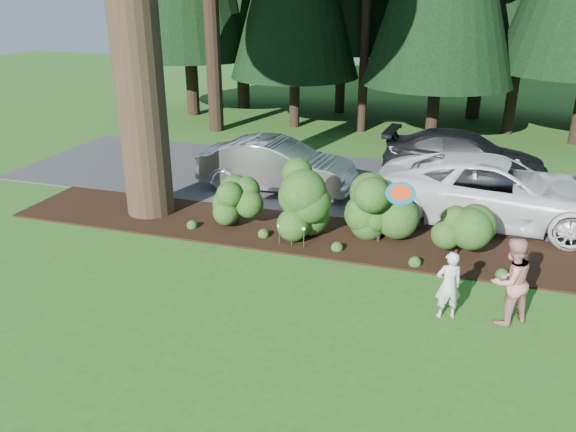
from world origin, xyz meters
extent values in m
plane|color=#295F1B|center=(0.00, 0.00, 0.00)|extent=(80.00, 80.00, 0.00)
cube|color=black|center=(0.00, 3.25, 0.03)|extent=(16.00, 2.50, 0.05)
cube|color=#38383A|center=(0.00, 7.50, 0.01)|extent=(22.00, 6.00, 0.03)
sphere|color=#1E4716|center=(-2.00, 3.20, 0.66)|extent=(1.08, 1.08, 1.08)
cylinder|color=black|center=(-2.00, 3.20, 0.15)|extent=(0.08, 0.08, 0.30)
sphere|color=#1E4716|center=(-0.20, 3.00, 0.94)|extent=(1.35, 1.35, 1.35)
cylinder|color=black|center=(-0.20, 3.00, 0.15)|extent=(0.08, 0.08, 0.30)
sphere|color=#1E4716|center=(1.60, 3.30, 0.83)|extent=(1.26, 1.26, 1.26)
cylinder|color=black|center=(1.60, 3.30, 0.15)|extent=(0.08, 0.08, 0.30)
sphere|color=#1E4716|center=(3.40, 3.10, 0.72)|extent=(1.17, 1.17, 1.17)
cylinder|color=black|center=(3.40, 3.10, 0.15)|extent=(0.08, 0.08, 0.30)
cylinder|color=#1E4716|center=(-0.60, 2.40, 0.25)|extent=(0.01, 0.01, 0.50)
sphere|color=white|center=(-0.60, 2.40, 0.52)|extent=(0.09, 0.09, 0.09)
cylinder|color=#1E4716|center=(-0.30, 2.40, 0.25)|extent=(0.01, 0.01, 0.50)
sphere|color=white|center=(-0.30, 2.40, 0.52)|extent=(0.09, 0.09, 0.09)
cylinder|color=#1E4716|center=(0.00, 2.40, 0.25)|extent=(0.01, 0.01, 0.50)
sphere|color=white|center=(0.00, 2.40, 0.52)|extent=(0.09, 0.09, 0.09)
cylinder|color=black|center=(-9.50, 14.00, 4.90)|extent=(0.50, 0.50, 9.80)
cylinder|color=black|center=(-7.00, 14.50, 4.55)|extent=(0.50, 0.50, 9.10)
cylinder|color=black|center=(-4.00, 15.00, 5.25)|extent=(0.50, 0.50, 10.50)
cylinder|color=black|center=(-1.00, 13.50, 4.38)|extent=(0.50, 0.50, 8.75)
cylinder|color=black|center=(5.00, 15.50, 4.72)|extent=(0.50, 0.50, 9.45)
cylinder|color=black|center=(-2.50, 18.00, 5.25)|extent=(0.50, 0.50, 10.50)
imported|color=silver|center=(-1.95, 6.18, 0.80)|extent=(4.68, 1.70, 1.53)
imported|color=white|center=(4.20, 5.52, 0.86)|extent=(6.14, 3.10, 1.66)
imported|color=black|center=(3.34, 9.14, 0.76)|extent=(5.18, 2.39, 1.46)
imported|color=silver|center=(3.31, 0.40, 0.66)|extent=(0.56, 0.47, 1.31)
imported|color=red|center=(4.35, 0.55, 0.82)|extent=(1.02, 0.99, 1.65)
cylinder|color=#186D85|center=(2.30, 0.69, 2.21)|extent=(0.57, 0.48, 0.34)
cylinder|color=#EE4314|center=(2.30, 0.69, 2.22)|extent=(0.40, 0.34, 0.24)
camera|label=1|loc=(3.26, -9.03, 5.58)|focal=35.00mm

